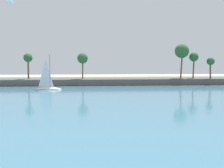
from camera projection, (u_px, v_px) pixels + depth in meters
The scene contains 4 objects.
sea at pixel (98, 89), 62.37m from camera, with size 220.00×101.07×0.06m, color teal.
palm_headland at pixel (105, 79), 72.91m from camera, with size 103.67×6.00×11.97m.
sailboat_toward_headland at pixel (48, 86), 60.52m from camera, with size 6.50×3.30×9.04m.
kite_aloft_high_over_bay at pixel (9, 0), 38.43m from camera, with size 4.19×1.42×0.59m, color white.
Camera 1 is at (-1.42, -4.72, 6.67)m, focal length 40.48 mm.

